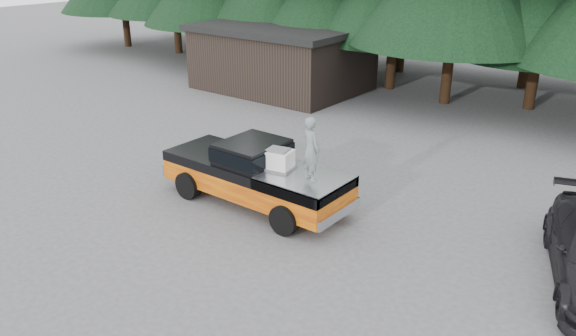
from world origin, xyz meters
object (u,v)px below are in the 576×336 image
Objects in this scene: utility_building at (282,57)px; air_compressor at (278,160)px; man_on_bed at (311,149)px; pickup_truck at (256,183)px.

air_compressor is at bearing -52.02° from utility_building.
pickup_truck is at bearing 18.99° from man_on_bed.
air_compressor reaches higher than pickup_truck.
man_on_bed reaches higher than pickup_truck.
air_compressor is 0.09× the size of utility_building.
utility_building is (-8.15, 11.54, 1.00)m from pickup_truck.
pickup_truck is at bearing 166.87° from air_compressor.
man_on_bed is at bearing -48.75° from utility_building.
utility_building reaches higher than man_on_bed.
utility_building is at bearing 125.22° from pickup_truck.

